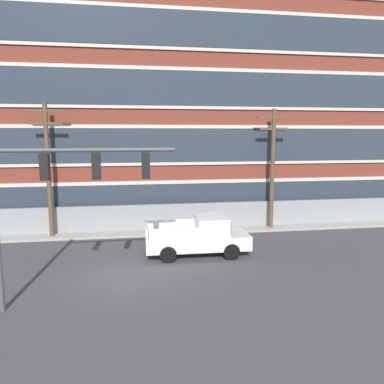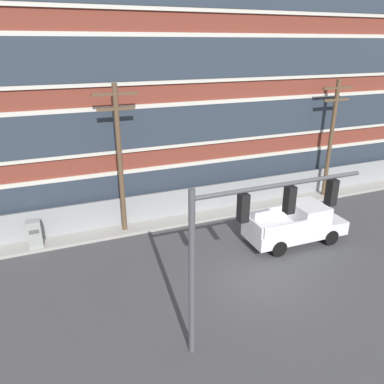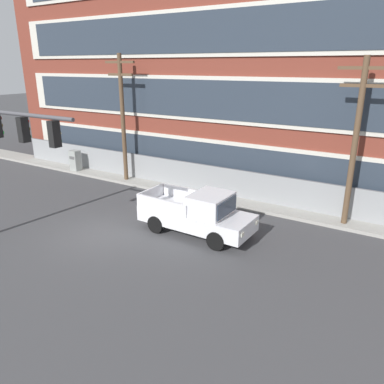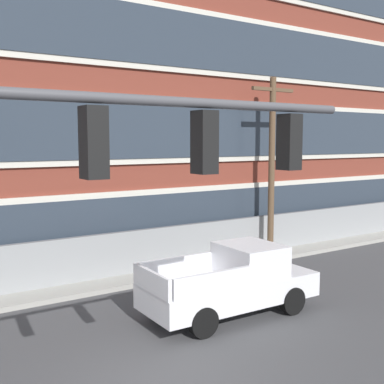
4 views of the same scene
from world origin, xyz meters
name	(u,v)px [view 2 (image 2 of 4)]	position (x,y,z in m)	size (l,w,h in m)	color
ground_plane	(257,281)	(0.00, 0.00, 0.00)	(160.00, 160.00, 0.00)	#424244
sidewalk_building_side	(196,216)	(0.00, 6.95, 0.08)	(80.00, 1.74, 0.16)	#9E9B93
brick_mill_building	(221,54)	(4.36, 12.98, 8.85)	(39.44, 10.92, 17.68)	brown
chain_link_fence	(238,194)	(3.01, 7.32, 0.89)	(34.98, 0.06, 1.75)	gray
traffic_signal_mast	(251,226)	(-2.09, -2.54, 4.28)	(6.11, 0.43, 5.81)	#4C4C51
pickup_truck_white	(297,225)	(3.70, 2.35, 0.94)	(5.23, 2.17, 1.98)	silver
utility_pole_near_corner	(120,155)	(-4.28, 6.66, 4.31)	(2.16, 0.26, 7.83)	brown
utility_pole_midblock	(331,135)	(9.09, 6.64, 4.17)	(2.18, 0.26, 7.56)	brown
electrical_cabinet	(35,235)	(-8.76, 6.49, 0.78)	(0.65, 0.56, 1.56)	#939993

